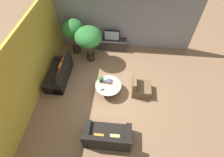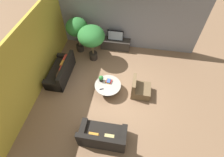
# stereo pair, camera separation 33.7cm
# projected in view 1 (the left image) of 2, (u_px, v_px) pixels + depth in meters

# --- Properties ---
(ground_plane) EXTENTS (24.00, 24.00, 0.00)m
(ground_plane) POSITION_uv_depth(u_px,v_px,m) (114.00, 92.00, 7.70)
(ground_plane) COLOR brown
(back_wall_stone) EXTENTS (7.40, 0.12, 3.00)m
(back_wall_stone) POSITION_uv_depth(u_px,v_px,m) (120.00, 21.00, 8.61)
(back_wall_stone) COLOR slate
(back_wall_stone) RESTS_ON ground
(side_wall_left) EXTENTS (0.12, 7.40, 3.00)m
(side_wall_left) POSITION_uv_depth(u_px,v_px,m) (33.00, 59.00, 6.87)
(side_wall_left) COLOR gold
(side_wall_left) RESTS_ON ground
(media_console) EXTENTS (1.56, 0.50, 0.55)m
(media_console) POSITION_uv_depth(u_px,v_px,m) (112.00, 44.00, 9.37)
(media_console) COLOR #2D2823
(media_console) RESTS_ON ground
(television) EXTENTS (0.81, 0.13, 0.57)m
(television) POSITION_uv_depth(u_px,v_px,m) (112.00, 35.00, 8.95)
(television) COLOR black
(television) RESTS_ON media_console
(coffee_table) EXTENTS (1.12, 1.12, 0.45)m
(coffee_table) POSITION_uv_depth(u_px,v_px,m) (108.00, 87.00, 7.48)
(coffee_table) COLOR black
(coffee_table) RESTS_ON ground
(couch_by_wall) EXTENTS (0.84, 1.90, 0.84)m
(couch_by_wall) POSITION_uv_depth(u_px,v_px,m) (60.00, 74.00, 7.97)
(couch_by_wall) COLOR black
(couch_by_wall) RESTS_ON ground
(couch_near_entry) EXTENTS (1.65, 0.84, 0.84)m
(couch_near_entry) POSITION_uv_depth(u_px,v_px,m) (108.00, 137.00, 6.13)
(couch_near_entry) COLOR black
(couch_near_entry) RESTS_ON ground
(armchair_wicker) EXTENTS (0.80, 0.76, 0.86)m
(armchair_wicker) POSITION_uv_depth(u_px,v_px,m) (140.00, 88.00, 7.51)
(armchair_wicker) COLOR brown
(armchair_wicker) RESTS_ON ground
(potted_palm_tall) EXTENTS (1.05, 1.05, 1.87)m
(potted_palm_tall) POSITION_uv_depth(u_px,v_px,m) (73.00, 30.00, 8.34)
(potted_palm_tall) COLOR black
(potted_palm_tall) RESTS_ON ground
(potted_palm_corner) EXTENTS (1.25, 1.25, 1.86)m
(potted_palm_corner) POSITION_uv_depth(u_px,v_px,m) (89.00, 38.00, 7.97)
(potted_palm_corner) COLOR black
(potted_palm_corner) RESTS_ON ground
(potted_plant_tabletop) EXTENTS (0.21, 0.21, 0.29)m
(potted_plant_tabletop) POSITION_uv_depth(u_px,v_px,m) (101.00, 79.00, 7.39)
(potted_plant_tabletop) COLOR black
(potted_plant_tabletop) RESTS_ON coffee_table
(book_stack) EXTENTS (0.29, 0.27, 0.09)m
(book_stack) POSITION_uv_depth(u_px,v_px,m) (109.00, 81.00, 7.45)
(book_stack) COLOR gold
(book_stack) RESTS_ON coffee_table
(remote_black) EXTENTS (0.16, 0.10, 0.02)m
(remote_black) POSITION_uv_depth(u_px,v_px,m) (102.00, 90.00, 7.21)
(remote_black) COLOR black
(remote_black) RESTS_ON coffee_table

